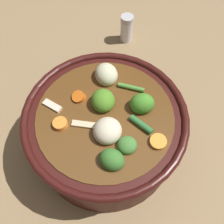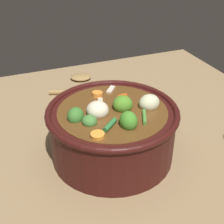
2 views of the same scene
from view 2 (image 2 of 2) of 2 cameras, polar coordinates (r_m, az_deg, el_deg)
ground_plane at (r=0.77m, az=0.07°, el=-7.53°), size 1.10×1.10×0.00m
cooking_pot at (r=0.73m, az=0.08°, el=-3.40°), size 0.30×0.30×0.15m
wooden_spoon at (r=1.09m, az=-5.78°, el=5.24°), size 0.18×0.18×0.02m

